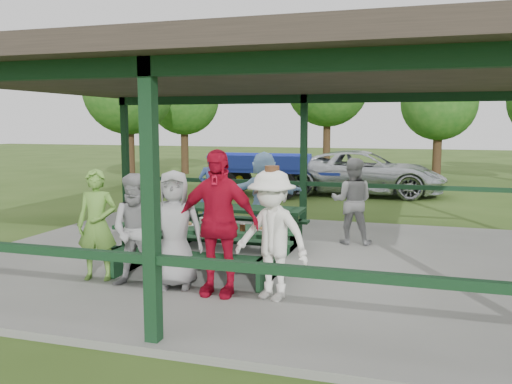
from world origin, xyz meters
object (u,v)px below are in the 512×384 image
(spectator_blue, at_px, (213,190))
(contestant_green, at_px, (97,225))
(picnic_table_far, at_px, (240,221))
(picnic_table_near, at_px, (200,243))
(contestant_red, at_px, (217,223))
(contestant_grey_mid, at_px, (174,229))
(contestant_white_fedora, at_px, (272,235))
(contestant_grey_left, at_px, (138,231))
(spectator_lblue, at_px, (264,194))
(farm_trailer, at_px, (261,173))
(pickup_truck, at_px, (364,173))
(spectator_grey, at_px, (352,201))

(spectator_blue, bearing_deg, contestant_green, 73.36)
(picnic_table_far, relative_size, spectator_blue, 1.42)
(picnic_table_near, distance_m, spectator_blue, 3.71)
(contestant_green, xyz_separation_m, contestant_red, (1.97, -0.13, 0.17))
(contestant_grey_mid, xyz_separation_m, contestant_white_fedora, (1.46, -0.10, 0.03))
(contestant_green, bearing_deg, spectator_blue, 74.81)
(contestant_green, relative_size, spectator_blue, 0.97)
(contestant_grey_left, distance_m, spectator_blue, 4.44)
(contestant_grey_left, xyz_separation_m, spectator_lblue, (0.72, 3.90, 0.07))
(picnic_table_far, relative_size, contestant_white_fedora, 1.37)
(farm_trailer, bearing_deg, picnic_table_near, -80.11)
(contestant_white_fedora, bearing_deg, contestant_red, -160.67)
(contestant_white_fedora, bearing_deg, farm_trailer, 124.93)
(picnic_table_far, height_order, contestant_white_fedora, contestant_white_fedora)
(contestant_white_fedora, relative_size, pickup_truck, 0.33)
(picnic_table_far, height_order, pickup_truck, pickup_truck)
(picnic_table_far, xyz_separation_m, spectator_lblue, (0.19, 1.00, 0.41))
(contestant_grey_mid, relative_size, spectator_lblue, 0.95)
(contestant_green, distance_m, contestant_red, 1.98)
(contestant_green, relative_size, contestant_white_fedora, 0.93)
(contestant_white_fedora, xyz_separation_m, pickup_truck, (-0.03, 11.92, -0.21))
(contestant_red, relative_size, contestant_white_fedora, 1.12)
(contestant_grey_mid, bearing_deg, contestant_green, 161.04)
(contestant_grey_mid, distance_m, spectator_blue, 4.41)
(picnic_table_far, height_order, contestant_red, contestant_red)
(farm_trailer, bearing_deg, contestant_white_fedora, -73.99)
(contestant_grey_mid, bearing_deg, spectator_lblue, 68.32)
(contestant_grey_mid, distance_m, pickup_truck, 11.91)
(contestant_white_fedora, distance_m, spectator_lblue, 4.05)
(spectator_blue, xyz_separation_m, pickup_truck, (2.54, 7.56, -0.21))
(contestant_white_fedora, height_order, spectator_blue, contestant_white_fedora)
(contestant_red, height_order, pickup_truck, contestant_red)
(contestant_green, distance_m, contestant_grey_mid, 1.27)
(pickup_truck, bearing_deg, contestant_grey_left, 171.30)
(contestant_red, relative_size, farm_trailer, 0.46)
(contestant_green, relative_size, spectator_grey, 0.99)
(picnic_table_near, relative_size, picnic_table_far, 1.08)
(picnic_table_far, xyz_separation_m, farm_trailer, (-1.92, 7.87, 0.17))
(picnic_table_near, bearing_deg, contestant_grey_left, -122.09)
(picnic_table_near, relative_size, spectator_grey, 1.59)
(contestant_grey_left, xyz_separation_m, spectator_blue, (-0.61, 4.40, 0.04))
(pickup_truck, bearing_deg, spectator_lblue, 171.92)
(spectator_blue, bearing_deg, farm_trailer, -97.62)
(contestant_grey_left, xyz_separation_m, contestant_red, (1.20, 0.02, 0.18))
(contestant_green, height_order, pickup_truck, contestant_green)
(contestant_white_fedora, bearing_deg, picnic_table_near, 165.78)
(spectator_lblue, distance_m, spectator_blue, 1.42)
(contestant_grey_mid, relative_size, farm_trailer, 0.39)
(picnic_table_far, bearing_deg, farm_trailer, 103.69)
(contestant_grey_left, bearing_deg, spectator_blue, 85.50)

